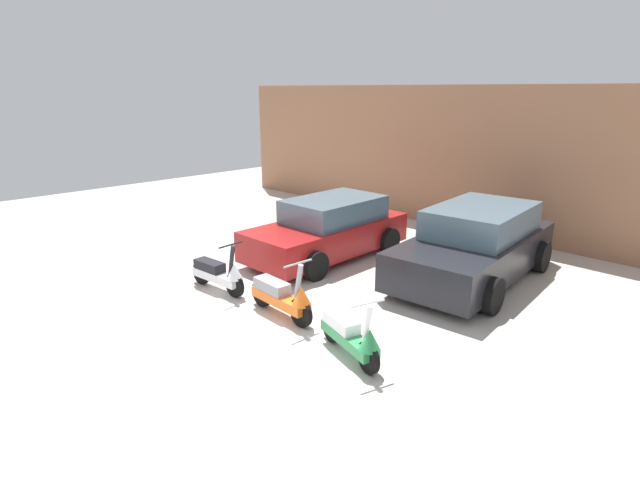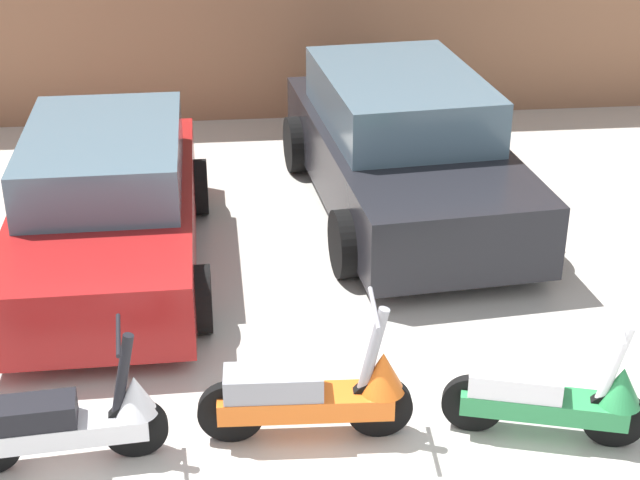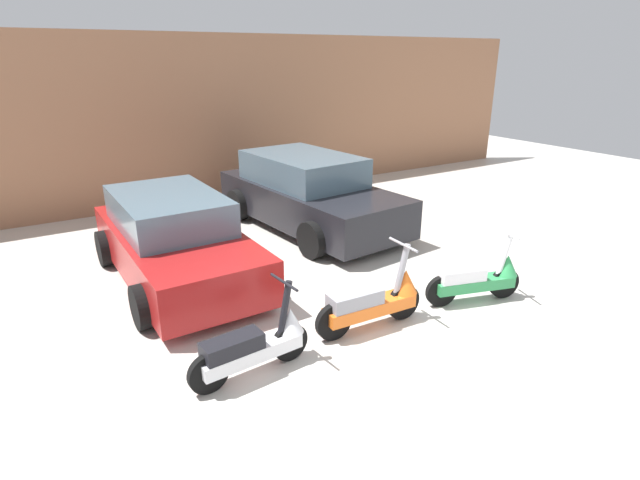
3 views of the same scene
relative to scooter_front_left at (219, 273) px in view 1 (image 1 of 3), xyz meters
The scene contains 7 objects.
ground_plane 2.33m from the scooter_front_left, 24.64° to the right, with size 28.00×28.00×0.00m, color beige.
wall_back 7.63m from the scooter_front_left, 73.75° to the left, with size 19.60×0.12×3.80m, color #9E6B4C.
scooter_front_left is the anchor object (origin of this frame).
scooter_front_right 1.72m from the scooter_front_left, ahead, with size 1.56×0.56×1.09m.
scooter_front_center 3.41m from the scooter_front_left, ahead, with size 1.42×0.68×1.02m.
car_rear_left 2.97m from the scooter_front_left, 90.02° to the left, with size 1.96×3.96×1.34m.
car_rear_center 5.08m from the scooter_front_left, 53.13° to the left, with size 2.40×4.47×1.47m.
Camera 1 is at (5.52, -3.89, 3.70)m, focal length 28.00 mm.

